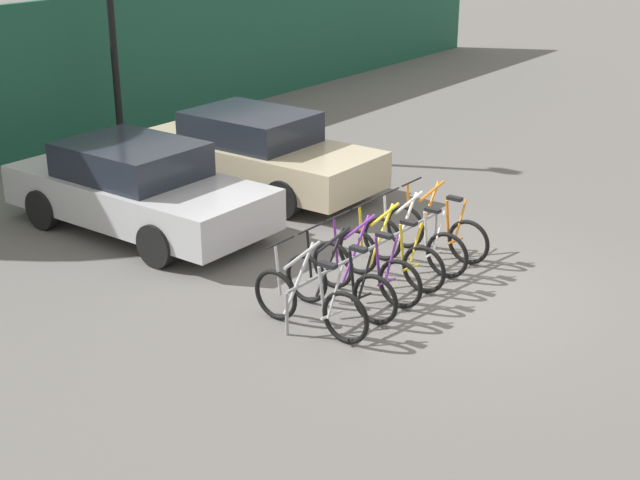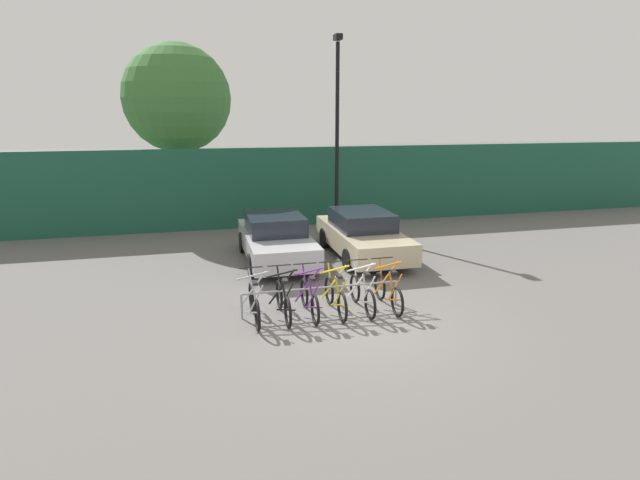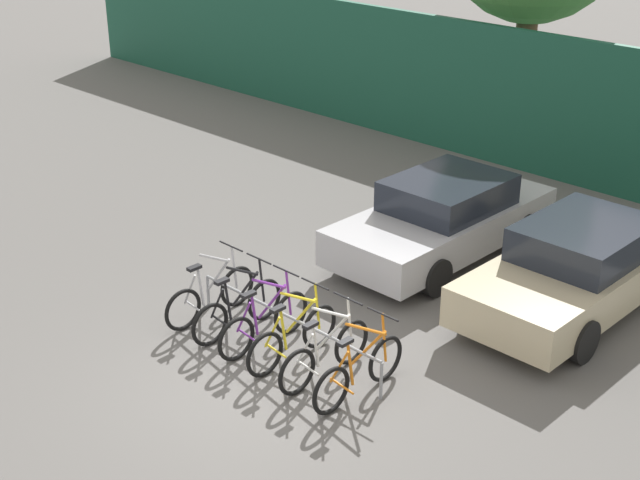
# 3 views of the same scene
# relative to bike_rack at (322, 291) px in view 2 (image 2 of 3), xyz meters

# --- Properties ---
(ground_plane) EXTENTS (120.00, 120.00, 0.00)m
(ground_plane) POSITION_rel_bike_rack_xyz_m (0.43, -0.68, -0.48)
(ground_plane) COLOR #605E5B
(hoarding_wall) EXTENTS (36.00, 0.16, 3.02)m
(hoarding_wall) POSITION_rel_bike_rack_xyz_m (0.43, 8.82, 1.03)
(hoarding_wall) COLOR #19513D
(hoarding_wall) RESTS_ON ground
(bike_rack) EXTENTS (3.55, 0.04, 0.57)m
(bike_rack) POSITION_rel_bike_rack_xyz_m (0.00, 0.00, 0.00)
(bike_rack) COLOR gray
(bike_rack) RESTS_ON ground
(bicycle_silver) EXTENTS (0.68, 1.71, 1.05)m
(bicycle_silver) POSITION_rel_bike_rack_xyz_m (-1.50, -0.15, -0.11)
(bicycle_silver) COLOR black
(bicycle_silver) RESTS_ON ground
(bicycle_black) EXTENTS (0.68, 1.71, 1.05)m
(bicycle_black) POSITION_rel_bike_rack_xyz_m (-0.88, -0.15, -0.11)
(bicycle_black) COLOR black
(bicycle_black) RESTS_ON ground
(bicycle_purple) EXTENTS (0.68, 1.71, 1.05)m
(bicycle_purple) POSITION_rel_bike_rack_xyz_m (-0.31, -0.15, -0.11)
(bicycle_purple) COLOR black
(bicycle_purple) RESTS_ON ground
(bicycle_yellow) EXTENTS (0.68, 1.71, 1.05)m
(bicycle_yellow) POSITION_rel_bike_rack_xyz_m (0.27, -0.15, -0.11)
(bicycle_yellow) COLOR black
(bicycle_yellow) RESTS_ON ground
(bicycle_white) EXTENTS (0.68, 1.71, 1.05)m
(bicycle_white) POSITION_rel_bike_rack_xyz_m (0.89, -0.15, -0.11)
(bicycle_white) COLOR black
(bicycle_white) RESTS_ON ground
(bicycle_orange) EXTENTS (0.68, 1.71, 1.05)m
(bicycle_orange) POSITION_rel_bike_rack_xyz_m (1.50, -0.15, -0.11)
(bicycle_orange) COLOR black
(bicycle_orange) RESTS_ON ground
(car_silver) EXTENTS (1.91, 4.41, 1.40)m
(car_silver) POSITION_rel_bike_rack_xyz_m (-0.36, 4.09, 0.21)
(car_silver) COLOR #B7B7BC
(car_silver) RESTS_ON ground
(car_beige) EXTENTS (1.91, 4.51, 1.40)m
(car_beige) POSITION_rel_bike_rack_xyz_m (2.30, 3.98, 0.21)
(car_beige) COLOR #C1B28E
(car_beige) RESTS_ON ground
(lamp_post) EXTENTS (0.24, 0.44, 6.94)m
(lamp_post) POSITION_rel_bike_rack_xyz_m (2.57, 7.83, 3.35)
(lamp_post) COLOR black
(lamp_post) RESTS_ON ground
(tree_behind_hoarding) EXTENTS (4.11, 4.11, 6.89)m
(tree_behind_hoarding) POSITION_rel_bike_rack_xyz_m (-3.04, 10.62, 4.31)
(tree_behind_hoarding) COLOR brown
(tree_behind_hoarding) RESTS_ON ground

